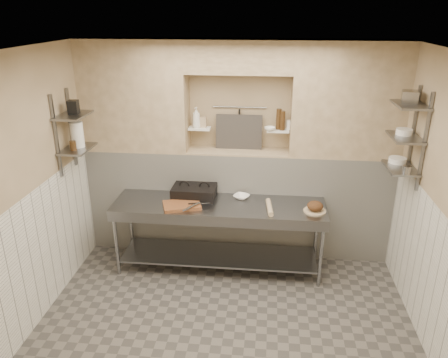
# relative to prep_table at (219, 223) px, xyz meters

# --- Properties ---
(floor) EXTENTS (4.00, 3.90, 0.10)m
(floor) POSITION_rel_prep_table_xyz_m (0.19, -1.18, -0.69)
(floor) COLOR #5A5550
(floor) RESTS_ON ground
(ceiling) EXTENTS (4.00, 3.90, 0.10)m
(ceiling) POSITION_rel_prep_table_xyz_m (0.19, -1.18, 2.21)
(ceiling) COLOR silver
(ceiling) RESTS_ON ground
(wall_left) EXTENTS (0.10, 3.90, 2.80)m
(wall_left) POSITION_rel_prep_table_xyz_m (-1.86, -1.18, 0.76)
(wall_left) COLOR tan
(wall_left) RESTS_ON ground
(wall_back) EXTENTS (4.00, 0.10, 2.80)m
(wall_back) POSITION_rel_prep_table_xyz_m (0.19, 0.82, 0.76)
(wall_back) COLOR tan
(wall_back) RESTS_ON ground
(backwall_lower) EXTENTS (4.00, 0.40, 1.40)m
(backwall_lower) POSITION_rel_prep_table_xyz_m (0.19, 0.57, 0.06)
(backwall_lower) COLOR white
(backwall_lower) RESTS_ON floor
(alcove_sill) EXTENTS (1.30, 0.40, 0.02)m
(alcove_sill) POSITION_rel_prep_table_xyz_m (0.19, 0.57, 0.77)
(alcove_sill) COLOR tan
(alcove_sill) RESTS_ON backwall_lower
(backwall_pillar_left) EXTENTS (1.35, 0.40, 1.40)m
(backwall_pillar_left) POSITION_rel_prep_table_xyz_m (-1.14, 0.57, 1.46)
(backwall_pillar_left) COLOR tan
(backwall_pillar_left) RESTS_ON backwall_lower
(backwall_pillar_right) EXTENTS (1.35, 0.40, 1.40)m
(backwall_pillar_right) POSITION_rel_prep_table_xyz_m (1.51, 0.57, 1.46)
(backwall_pillar_right) COLOR tan
(backwall_pillar_right) RESTS_ON backwall_lower
(backwall_header) EXTENTS (1.30, 0.40, 0.40)m
(backwall_header) POSITION_rel_prep_table_xyz_m (0.19, 0.57, 1.96)
(backwall_header) COLOR tan
(backwall_header) RESTS_ON backwall_lower
(wainscot_left) EXTENTS (0.02, 3.90, 1.40)m
(wainscot_left) POSITION_rel_prep_table_xyz_m (-1.80, -1.18, 0.06)
(wainscot_left) COLOR white
(wainscot_left) RESTS_ON floor
(wainscot_right) EXTENTS (0.02, 3.90, 1.40)m
(wainscot_right) POSITION_rel_prep_table_xyz_m (2.18, -1.18, 0.06)
(wainscot_right) COLOR white
(wainscot_right) RESTS_ON floor
(alcove_shelf_left) EXTENTS (0.28, 0.16, 0.02)m
(alcove_shelf_left) POSITION_rel_prep_table_xyz_m (-0.31, 0.57, 1.06)
(alcove_shelf_left) COLOR white
(alcove_shelf_left) RESTS_ON backwall_lower
(alcove_shelf_right) EXTENTS (0.28, 0.16, 0.02)m
(alcove_shelf_right) POSITION_rel_prep_table_xyz_m (0.69, 0.57, 1.06)
(alcove_shelf_right) COLOR white
(alcove_shelf_right) RESTS_ON backwall_lower
(utensil_rail) EXTENTS (0.70, 0.02, 0.02)m
(utensil_rail) POSITION_rel_prep_table_xyz_m (0.19, 0.74, 1.31)
(utensil_rail) COLOR gray
(utensil_rail) RESTS_ON wall_back
(hanging_steel) EXTENTS (0.02, 0.02, 0.30)m
(hanging_steel) POSITION_rel_prep_table_xyz_m (0.19, 0.72, 1.14)
(hanging_steel) COLOR black
(hanging_steel) RESTS_ON utensil_rail
(splash_panel) EXTENTS (0.60, 0.08, 0.45)m
(splash_panel) POSITION_rel_prep_table_xyz_m (0.19, 0.67, 1.00)
(splash_panel) COLOR #383330
(splash_panel) RESTS_ON alcove_sill
(shelf_rail_left_a) EXTENTS (0.03, 0.03, 0.95)m
(shelf_rail_left_a) POSITION_rel_prep_table_xyz_m (-1.79, 0.07, 1.16)
(shelf_rail_left_a) COLOR slate
(shelf_rail_left_a) RESTS_ON wall_left
(shelf_rail_left_b) EXTENTS (0.03, 0.03, 0.95)m
(shelf_rail_left_b) POSITION_rel_prep_table_xyz_m (-1.79, -0.33, 1.16)
(shelf_rail_left_b) COLOR slate
(shelf_rail_left_b) RESTS_ON wall_left
(wall_shelf_left_lower) EXTENTS (0.30, 0.50, 0.02)m
(wall_shelf_left_lower) POSITION_rel_prep_table_xyz_m (-1.65, -0.13, 0.96)
(wall_shelf_left_lower) COLOR slate
(wall_shelf_left_lower) RESTS_ON wall_left
(wall_shelf_left_upper) EXTENTS (0.30, 0.50, 0.03)m
(wall_shelf_left_upper) POSITION_rel_prep_table_xyz_m (-1.65, -0.13, 1.36)
(wall_shelf_left_upper) COLOR slate
(wall_shelf_left_upper) RESTS_ON wall_left
(shelf_rail_right_a) EXTENTS (0.03, 0.03, 1.05)m
(shelf_rail_right_a) POSITION_rel_prep_table_xyz_m (2.16, 0.07, 1.21)
(shelf_rail_right_a) COLOR slate
(shelf_rail_right_a) RESTS_ON wall_right
(shelf_rail_right_b) EXTENTS (0.03, 0.03, 1.05)m
(shelf_rail_right_b) POSITION_rel_prep_table_xyz_m (2.16, -0.33, 1.21)
(shelf_rail_right_b) COLOR slate
(shelf_rail_right_b) RESTS_ON wall_right
(wall_shelf_right_lower) EXTENTS (0.30, 0.50, 0.02)m
(wall_shelf_right_lower) POSITION_rel_prep_table_xyz_m (2.03, -0.13, 0.86)
(wall_shelf_right_lower) COLOR slate
(wall_shelf_right_lower) RESTS_ON wall_right
(wall_shelf_right_mid) EXTENTS (0.30, 0.50, 0.02)m
(wall_shelf_right_mid) POSITION_rel_prep_table_xyz_m (2.03, -0.13, 1.21)
(wall_shelf_right_mid) COLOR slate
(wall_shelf_right_mid) RESTS_ON wall_right
(wall_shelf_right_upper) EXTENTS (0.30, 0.50, 0.03)m
(wall_shelf_right_upper) POSITION_rel_prep_table_xyz_m (2.03, -0.13, 1.56)
(wall_shelf_right_upper) COLOR slate
(wall_shelf_right_upper) RESTS_ON wall_right
(prep_table) EXTENTS (2.60, 0.70, 0.90)m
(prep_table) POSITION_rel_prep_table_xyz_m (0.00, 0.00, 0.00)
(prep_table) COLOR gray
(prep_table) RESTS_ON floor
(panini_press) EXTENTS (0.55, 0.40, 0.15)m
(panini_press) POSITION_rel_prep_table_xyz_m (-0.33, 0.20, 0.33)
(panini_press) COLOR black
(panini_press) RESTS_ON prep_table
(cutting_board) EXTENTS (0.51, 0.43, 0.04)m
(cutting_board) POSITION_rel_prep_table_xyz_m (-0.44, -0.11, 0.28)
(cutting_board) COLOR brown
(cutting_board) RESTS_ON prep_table
(knife_blade) EXTENTS (0.26, 0.09, 0.01)m
(knife_blade) POSITION_rel_prep_table_xyz_m (-0.23, -0.09, 0.31)
(knife_blade) COLOR gray
(knife_blade) RESTS_ON cutting_board
(tongs) EXTENTS (0.17, 0.26, 0.03)m
(tongs) POSITION_rel_prep_table_xyz_m (-0.30, -0.21, 0.32)
(tongs) COLOR gray
(tongs) RESTS_ON cutting_board
(mixing_bowl) EXTENTS (0.25, 0.25, 0.05)m
(mixing_bowl) POSITION_rel_prep_table_xyz_m (0.26, 0.21, 0.28)
(mixing_bowl) COLOR white
(mixing_bowl) RESTS_ON prep_table
(rolling_pin) EXTENTS (0.10, 0.41, 0.06)m
(rolling_pin) POSITION_rel_prep_table_xyz_m (0.62, -0.08, 0.29)
(rolling_pin) COLOR tan
(rolling_pin) RESTS_ON prep_table
(bread_board) EXTENTS (0.26, 0.26, 0.02)m
(bread_board) POSITION_rel_prep_table_xyz_m (1.15, -0.07, 0.27)
(bread_board) COLOR tan
(bread_board) RESTS_ON prep_table
(bread_loaf) EXTENTS (0.19, 0.19, 0.11)m
(bread_loaf) POSITION_rel_prep_table_xyz_m (1.15, -0.07, 0.33)
(bread_loaf) COLOR #4C2D19
(bread_loaf) RESTS_ON bread_board
(bottle_soap) EXTENTS (0.12, 0.12, 0.26)m
(bottle_soap) POSITION_rel_prep_table_xyz_m (-0.35, 0.56, 1.20)
(bottle_soap) COLOR white
(bottle_soap) RESTS_ON alcove_shelf_left
(jar_alcove) EXTENTS (0.09, 0.09, 0.13)m
(jar_alcove) POSITION_rel_prep_table_xyz_m (-0.27, 0.60, 1.14)
(jar_alcove) COLOR tan
(jar_alcove) RESTS_ON alcove_shelf_left
(bowl_alcove) EXTENTS (0.16, 0.16, 0.04)m
(bowl_alcove) POSITION_rel_prep_table_xyz_m (0.59, 0.51, 1.09)
(bowl_alcove) COLOR white
(bowl_alcove) RESTS_ON alcove_shelf_right
(condiment_a) EXTENTS (0.07, 0.07, 0.24)m
(condiment_a) POSITION_rel_prep_table_xyz_m (0.74, 0.55, 1.19)
(condiment_a) COLOR #372310
(condiment_a) RESTS_ON alcove_shelf_right
(condiment_b) EXTENTS (0.06, 0.06, 0.26)m
(condiment_b) POSITION_rel_prep_table_xyz_m (0.69, 0.58, 1.20)
(condiment_b) COLOR #372310
(condiment_b) RESTS_ON alcove_shelf_right
(condiment_c) EXTENTS (0.07, 0.07, 0.12)m
(condiment_c) POSITION_rel_prep_table_xyz_m (0.82, 0.58, 1.13)
(condiment_c) COLOR white
(condiment_c) RESTS_ON alcove_shelf_right
(jug_left) EXTENTS (0.15, 0.15, 0.30)m
(jug_left) POSITION_rel_prep_table_xyz_m (-1.65, -0.09, 1.12)
(jug_left) COLOR white
(jug_left) RESTS_ON wall_shelf_left_lower
(jar_left) EXTENTS (0.07, 0.07, 0.11)m
(jar_left) POSITION_rel_prep_table_xyz_m (-1.65, -0.23, 1.03)
(jar_left) COLOR #372310
(jar_left) RESTS_ON wall_shelf_left_lower
(box_left_upper) EXTENTS (0.12, 0.12, 0.15)m
(box_left_upper) POSITION_rel_prep_table_xyz_m (-1.65, -0.10, 1.45)
(box_left_upper) COLOR black
(box_left_upper) RESTS_ON wall_shelf_left_upper
(bowl_right) EXTENTS (0.19, 0.19, 0.06)m
(bowl_right) POSITION_rel_prep_table_xyz_m (2.03, 0.01, 0.90)
(bowl_right) COLOR white
(bowl_right) RESTS_ON wall_shelf_right_lower
(canister_right) EXTENTS (0.09, 0.09, 0.09)m
(canister_right) POSITION_rel_prep_table_xyz_m (2.03, -0.35, 0.92)
(canister_right) COLOR gray
(canister_right) RESTS_ON wall_shelf_right_lower
(bowl_right_mid) EXTENTS (0.17, 0.17, 0.06)m
(bowl_right_mid) POSITION_rel_prep_table_xyz_m (2.03, -0.07, 1.25)
(bowl_right_mid) COLOR white
(bowl_right_mid) RESTS_ON wall_shelf_right_mid
(basket_right) EXTENTS (0.20, 0.22, 0.12)m
(basket_right) POSITION_rel_prep_table_xyz_m (2.03, -0.08, 1.63)
(basket_right) COLOR gray
(basket_right) RESTS_ON wall_shelf_right_upper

